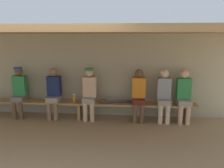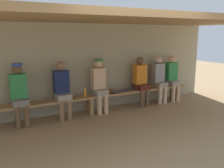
{
  "view_description": "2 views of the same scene",
  "coord_description": "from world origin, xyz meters",
  "px_view_note": "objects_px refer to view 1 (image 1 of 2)",
  "views": [
    {
      "loc": [
        1.31,
        -3.84,
        2.15
      ],
      "look_at": [
        0.89,
        1.14,
        1.05
      ],
      "focal_mm": 35.04,
      "sensor_mm": 36.0,
      "label": 1
    },
    {
      "loc": [
        -2.33,
        -3.8,
        1.95
      ],
      "look_at": [
        0.49,
        1.3,
        0.75
      ],
      "focal_mm": 39.31,
      "sensor_mm": 36.0,
      "label": 2
    }
  ],
  "objects_px": {
    "player_in_white": "(164,94)",
    "player_in_blue": "(184,94)",
    "baseball_bat": "(118,102)",
    "player_near_post": "(19,90)",
    "player_leftmost": "(139,93)",
    "water_bottle_green": "(74,98)",
    "player_with_sunglasses": "(54,91)",
    "player_middle": "(90,91)",
    "bench": "(80,104)",
    "baseball_glove_tan": "(103,101)"
  },
  "relations": [
    {
      "from": "bench",
      "to": "baseball_bat",
      "type": "relative_size",
      "value": 7.27
    },
    {
      "from": "player_in_white",
      "to": "baseball_bat",
      "type": "height_order",
      "value": "player_in_white"
    },
    {
      "from": "player_in_white",
      "to": "player_in_blue",
      "type": "height_order",
      "value": "same"
    },
    {
      "from": "player_in_blue",
      "to": "baseball_glove_tan",
      "type": "height_order",
      "value": "player_in_blue"
    },
    {
      "from": "bench",
      "to": "player_with_sunglasses",
      "type": "height_order",
      "value": "player_with_sunglasses"
    },
    {
      "from": "bench",
      "to": "player_middle",
      "type": "height_order",
      "value": "player_middle"
    },
    {
      "from": "player_leftmost",
      "to": "baseball_glove_tan",
      "type": "distance_m",
      "value": 0.94
    },
    {
      "from": "player_near_post",
      "to": "player_with_sunglasses",
      "type": "bearing_deg",
      "value": -0.03
    },
    {
      "from": "player_with_sunglasses",
      "to": "player_in_blue",
      "type": "bearing_deg",
      "value": 0.0
    },
    {
      "from": "player_in_blue",
      "to": "water_bottle_green",
      "type": "relative_size",
      "value": 6.13
    },
    {
      "from": "player_in_blue",
      "to": "player_middle",
      "type": "bearing_deg",
      "value": 179.99
    },
    {
      "from": "player_in_blue",
      "to": "player_leftmost",
      "type": "bearing_deg",
      "value": 180.0
    },
    {
      "from": "player_with_sunglasses",
      "to": "player_leftmost",
      "type": "relative_size",
      "value": 1.0
    },
    {
      "from": "player_leftmost",
      "to": "player_middle",
      "type": "bearing_deg",
      "value": 179.98
    },
    {
      "from": "bench",
      "to": "player_in_white",
      "type": "xyz_separation_m",
      "value": [
        2.16,
        0.0,
        0.34
      ]
    },
    {
      "from": "player_middle",
      "to": "player_with_sunglasses",
      "type": "bearing_deg",
      "value": -179.97
    },
    {
      "from": "player_middle",
      "to": "player_in_white",
      "type": "height_order",
      "value": "player_middle"
    },
    {
      "from": "player_with_sunglasses",
      "to": "player_middle",
      "type": "bearing_deg",
      "value": 0.03
    },
    {
      "from": "player_middle",
      "to": "player_in_white",
      "type": "xyz_separation_m",
      "value": [
        1.89,
        -0.0,
        -0.02
      ]
    },
    {
      "from": "player_near_post",
      "to": "baseball_bat",
      "type": "bearing_deg",
      "value": -0.08
    },
    {
      "from": "player_near_post",
      "to": "player_middle",
      "type": "height_order",
      "value": "same"
    },
    {
      "from": "bench",
      "to": "water_bottle_green",
      "type": "height_order",
      "value": "water_bottle_green"
    },
    {
      "from": "player_leftmost",
      "to": "water_bottle_green",
      "type": "bearing_deg",
      "value": -178.67
    },
    {
      "from": "player_middle",
      "to": "player_in_white",
      "type": "distance_m",
      "value": 1.89
    },
    {
      "from": "bench",
      "to": "baseball_bat",
      "type": "bearing_deg",
      "value": -0.0
    },
    {
      "from": "player_in_blue",
      "to": "bench",
      "type": "bearing_deg",
      "value": -179.93
    },
    {
      "from": "player_near_post",
      "to": "baseball_bat",
      "type": "relative_size",
      "value": 1.63
    },
    {
      "from": "player_near_post",
      "to": "water_bottle_green",
      "type": "bearing_deg",
      "value": -1.51
    },
    {
      "from": "player_near_post",
      "to": "player_in_blue",
      "type": "xyz_separation_m",
      "value": [
        4.27,
        -0.0,
        -0.02
      ]
    },
    {
      "from": "bench",
      "to": "player_in_blue",
      "type": "xyz_separation_m",
      "value": [
        2.65,
        0.0,
        0.34
      ]
    },
    {
      "from": "player_in_white",
      "to": "player_leftmost",
      "type": "height_order",
      "value": "same"
    },
    {
      "from": "player_near_post",
      "to": "player_in_white",
      "type": "distance_m",
      "value": 3.78
    },
    {
      "from": "player_near_post",
      "to": "player_leftmost",
      "type": "relative_size",
      "value": 1.01
    },
    {
      "from": "player_with_sunglasses",
      "to": "player_leftmost",
      "type": "bearing_deg",
      "value": 0.0
    },
    {
      "from": "bench",
      "to": "baseball_glove_tan",
      "type": "height_order",
      "value": "baseball_glove_tan"
    },
    {
      "from": "player_with_sunglasses",
      "to": "baseball_bat",
      "type": "bearing_deg",
      "value": -0.1
    },
    {
      "from": "player_in_white",
      "to": "water_bottle_green",
      "type": "distance_m",
      "value": 2.3
    },
    {
      "from": "player_middle",
      "to": "player_with_sunglasses",
      "type": "distance_m",
      "value": 0.95
    },
    {
      "from": "player_near_post",
      "to": "player_in_white",
      "type": "bearing_deg",
      "value": -0.01
    },
    {
      "from": "player_leftmost",
      "to": "water_bottle_green",
      "type": "xyz_separation_m",
      "value": [
        -1.66,
        -0.04,
        -0.17
      ]
    },
    {
      "from": "player_with_sunglasses",
      "to": "player_in_blue",
      "type": "height_order",
      "value": "same"
    },
    {
      "from": "baseball_glove_tan",
      "to": "baseball_bat",
      "type": "relative_size",
      "value": 0.29
    },
    {
      "from": "bench",
      "to": "player_near_post",
      "type": "height_order",
      "value": "player_near_post"
    },
    {
      "from": "player_in_blue",
      "to": "baseball_bat",
      "type": "distance_m",
      "value": 1.66
    },
    {
      "from": "player_in_white",
      "to": "player_in_blue",
      "type": "distance_m",
      "value": 0.49
    },
    {
      "from": "player_near_post",
      "to": "player_in_white",
      "type": "xyz_separation_m",
      "value": [
        3.78,
        -0.0,
        -0.02
      ]
    },
    {
      "from": "bench",
      "to": "player_middle",
      "type": "xyz_separation_m",
      "value": [
        0.27,
        0.0,
        0.36
      ]
    },
    {
      "from": "bench",
      "to": "player_in_blue",
      "type": "bearing_deg",
      "value": 0.07
    },
    {
      "from": "player_near_post",
      "to": "player_leftmost",
      "type": "bearing_deg",
      "value": -0.01
    },
    {
      "from": "bench",
      "to": "player_near_post",
      "type": "xyz_separation_m",
      "value": [
        -1.61,
        0.0,
        0.36
      ]
    }
  ]
}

